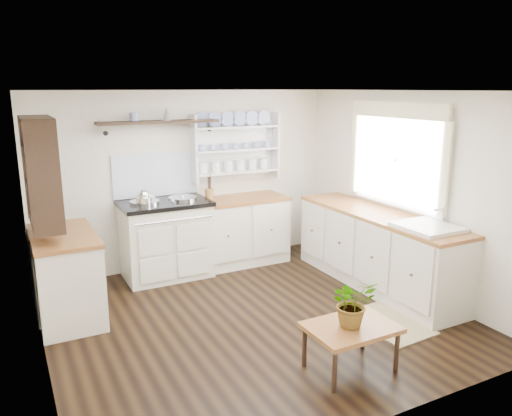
% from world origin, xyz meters
% --- Properties ---
extents(floor, '(4.00, 3.80, 0.01)m').
position_xyz_m(floor, '(0.00, 0.00, 0.00)').
color(floor, black).
rests_on(floor, ground).
extents(wall_back, '(4.00, 0.02, 2.30)m').
position_xyz_m(wall_back, '(0.00, 1.90, 1.15)').
color(wall_back, beige).
rests_on(wall_back, ground).
extents(wall_right, '(0.02, 3.80, 2.30)m').
position_xyz_m(wall_right, '(2.00, 0.00, 1.15)').
color(wall_right, beige).
rests_on(wall_right, ground).
extents(wall_left, '(0.02, 3.80, 2.30)m').
position_xyz_m(wall_left, '(-2.00, 0.00, 1.15)').
color(wall_left, beige).
rests_on(wall_left, ground).
extents(ceiling, '(4.00, 3.80, 0.01)m').
position_xyz_m(ceiling, '(0.00, 0.00, 2.30)').
color(ceiling, white).
rests_on(ceiling, wall_back).
extents(window, '(0.08, 1.55, 1.22)m').
position_xyz_m(window, '(1.95, 0.15, 1.56)').
color(window, white).
rests_on(window, wall_right).
extents(aga_cooker, '(1.08, 0.75, 1.00)m').
position_xyz_m(aga_cooker, '(-0.44, 1.57, 0.49)').
color(aga_cooker, silver).
rests_on(aga_cooker, floor).
extents(back_cabinets, '(1.27, 0.63, 0.90)m').
position_xyz_m(back_cabinets, '(0.60, 1.60, 0.46)').
color(back_cabinets, beige).
rests_on(back_cabinets, floor).
extents(right_cabinets, '(0.62, 2.43, 0.90)m').
position_xyz_m(right_cabinets, '(1.70, 0.10, 0.46)').
color(right_cabinets, beige).
rests_on(right_cabinets, floor).
extents(belfast_sink, '(0.55, 0.60, 0.45)m').
position_xyz_m(belfast_sink, '(1.70, -0.65, 0.80)').
color(belfast_sink, white).
rests_on(belfast_sink, right_cabinets).
extents(left_cabinets, '(0.62, 1.13, 0.90)m').
position_xyz_m(left_cabinets, '(-1.70, 0.90, 0.46)').
color(left_cabinets, beige).
rests_on(left_cabinets, floor).
extents(plate_rack, '(1.20, 0.22, 0.90)m').
position_xyz_m(plate_rack, '(0.65, 1.86, 1.56)').
color(plate_rack, white).
rests_on(plate_rack, wall_back).
extents(high_shelf, '(1.50, 0.29, 0.16)m').
position_xyz_m(high_shelf, '(-0.40, 1.78, 1.91)').
color(high_shelf, black).
rests_on(high_shelf, wall_back).
extents(left_shelving, '(0.28, 0.80, 1.05)m').
position_xyz_m(left_shelving, '(-1.84, 0.90, 1.55)').
color(left_shelving, black).
rests_on(left_shelving, wall_left).
extents(kettle, '(0.18, 0.18, 0.22)m').
position_xyz_m(kettle, '(-0.72, 1.45, 1.04)').
color(kettle, silver).
rests_on(kettle, aga_cooker).
extents(utensil_crock, '(0.12, 0.12, 0.14)m').
position_xyz_m(utensil_crock, '(0.21, 1.68, 0.98)').
color(utensil_crock, olive).
rests_on(utensil_crock, back_cabinets).
extents(center_table, '(0.74, 0.53, 0.40)m').
position_xyz_m(center_table, '(0.28, -1.25, 0.35)').
color(center_table, brown).
rests_on(center_table, floor).
extents(potted_plant, '(0.42, 0.38, 0.41)m').
position_xyz_m(potted_plant, '(0.28, -1.25, 0.60)').
color(potted_plant, '#3F7233').
rests_on(potted_plant, center_table).
extents(floor_rug, '(0.60, 0.88, 0.02)m').
position_xyz_m(floor_rug, '(1.14, -0.76, 0.01)').
color(floor_rug, olive).
rests_on(floor_rug, floor).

